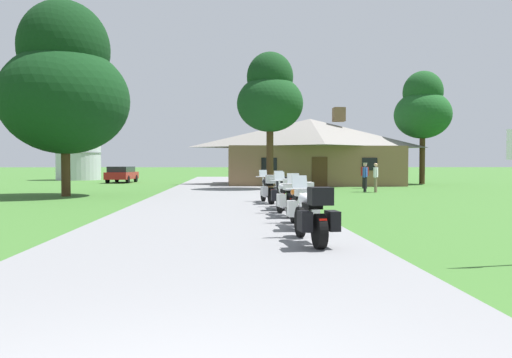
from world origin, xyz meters
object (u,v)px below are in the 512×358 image
at_px(bystander_blue_shirt_beside_signpost, 365,175).
at_px(tree_left_near, 65,85).
at_px(tree_right_of_lodge, 423,108).
at_px(bystander_red_shirt_near_lodge, 365,174).
at_px(motorcycle_white_third_in_row, 287,198).
at_px(bystander_white_shirt_by_tree, 376,176).
at_px(motorcycle_white_nearest_to_camera, 312,216).
at_px(tree_by_lodge_front, 270,96).
at_px(motorcycle_orange_second_in_row, 300,205).
at_px(motorcycle_white_fourth_in_row, 281,193).
at_px(metal_silo_distant, 78,147).
at_px(parked_red_suv_far_left, 122,174).
at_px(motorcycle_black_farthest_in_row, 269,189).

xyz_separation_m(bystander_blue_shirt_beside_signpost, tree_left_near, (-15.95, -2.82, 4.58)).
bearing_deg(tree_right_of_lodge, bystander_blue_shirt_beside_signpost, -125.57).
xyz_separation_m(bystander_red_shirt_near_lodge, tree_left_near, (-17.11, -6.94, 4.60)).
bearing_deg(bystander_red_shirt_near_lodge, motorcycle_white_third_in_row, 104.37).
relative_size(bystander_white_shirt_by_tree, tree_right_of_lodge, 0.18).
xyz_separation_m(motorcycle_white_nearest_to_camera, tree_right_of_lodge, (14.17, 29.44, 5.50)).
xyz_separation_m(bystander_white_shirt_by_tree, tree_by_lodge_front, (-5.72, 3.40, 4.93)).
xyz_separation_m(bystander_red_shirt_near_lodge, tree_by_lodge_front, (-6.39, -1.15, 4.93)).
bearing_deg(motorcycle_orange_second_in_row, tree_left_near, 125.17).
xyz_separation_m(motorcycle_white_fourth_in_row, tree_right_of_lodge, (13.94, 22.03, 5.50)).
bearing_deg(motorcycle_white_third_in_row, metal_silo_distant, 108.69).
bearing_deg(motorcycle_white_nearest_to_camera, metal_silo_distant, 106.45).
distance_m(bystander_blue_shirt_beside_signpost, metal_silo_distant, 32.77).
distance_m(motorcycle_white_fourth_in_row, bystander_red_shirt_near_lodge, 16.83).
bearing_deg(motorcycle_white_fourth_in_row, bystander_red_shirt_near_lodge, 65.81).
bearing_deg(bystander_blue_shirt_beside_signpost, motorcycle_white_nearest_to_camera, 7.24).
height_order(bystander_white_shirt_by_tree, tree_by_lodge_front, tree_by_lodge_front).
xyz_separation_m(motorcycle_orange_second_in_row, parked_red_suv_far_left, (-10.84, 31.28, 0.17)).
bearing_deg(motorcycle_orange_second_in_row, motorcycle_white_third_in_row, 88.42).
bearing_deg(parked_red_suv_far_left, tree_by_lodge_front, -43.42).
distance_m(bystander_red_shirt_near_lodge, tree_right_of_lodge, 10.88).
xyz_separation_m(motorcycle_white_third_in_row, parked_red_suv_far_left, (-10.85, 28.65, 0.17)).
relative_size(motorcycle_white_nearest_to_camera, motorcycle_white_third_in_row, 1.00).
relative_size(motorcycle_black_farthest_in_row, bystander_white_shirt_by_tree, 1.25).
bearing_deg(parked_red_suv_far_left, motorcycle_black_farthest_in_row, -62.84).
height_order(bystander_blue_shirt_beside_signpost, bystander_white_shirt_by_tree, bystander_blue_shirt_beside_signpost).
relative_size(motorcycle_white_nearest_to_camera, motorcycle_orange_second_in_row, 1.00).
bearing_deg(bystander_white_shirt_by_tree, bystander_blue_shirt_beside_signpost, 73.83).
height_order(metal_silo_distant, parked_red_suv_far_left, metal_silo_distant).
xyz_separation_m(motorcycle_white_nearest_to_camera, tree_by_lodge_front, (1.09, 21.44, 5.25)).
height_order(motorcycle_white_third_in_row, tree_right_of_lodge, tree_right_of_lodge).
relative_size(tree_by_lodge_front, metal_silo_distant, 1.29).
height_order(motorcycle_black_farthest_in_row, tree_right_of_lodge, tree_right_of_lodge).
bearing_deg(parked_red_suv_far_left, motorcycle_orange_second_in_row, -68.00).
height_order(bystander_red_shirt_near_lodge, parked_red_suv_far_left, bystander_red_shirt_near_lodge).
bearing_deg(metal_silo_distant, motorcycle_black_farthest_in_row, -62.15).
distance_m(motorcycle_black_farthest_in_row, tree_left_near, 12.21).
distance_m(tree_right_of_lodge, metal_silo_distant, 33.32).
bearing_deg(metal_silo_distant, bystander_white_shirt_by_tree, -45.12).
distance_m(bystander_white_shirt_by_tree, tree_right_of_lodge, 14.52).
height_order(motorcycle_white_nearest_to_camera, bystander_white_shirt_by_tree, bystander_white_shirt_by_tree).
distance_m(tree_by_lodge_front, metal_silo_distant, 27.05).
xyz_separation_m(bystander_white_shirt_by_tree, metal_silo_distant, (-23.52, 23.62, 2.41)).
bearing_deg(motorcycle_orange_second_in_row, bystander_red_shirt_near_lodge, 68.48).
bearing_deg(tree_by_lodge_front, bystander_red_shirt_near_lodge, 10.20).
xyz_separation_m(tree_by_lodge_front, parked_red_suv_far_left, (-11.79, 12.35, -5.08)).
distance_m(motorcycle_white_nearest_to_camera, motorcycle_white_third_in_row, 5.14).
distance_m(motorcycle_black_farthest_in_row, metal_silo_distant, 35.91).
height_order(bystander_blue_shirt_beside_signpost, parked_red_suv_far_left, bystander_blue_shirt_beside_signpost).
xyz_separation_m(motorcycle_black_farthest_in_row, bystander_red_shirt_near_lodge, (7.47, 12.59, 0.32)).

